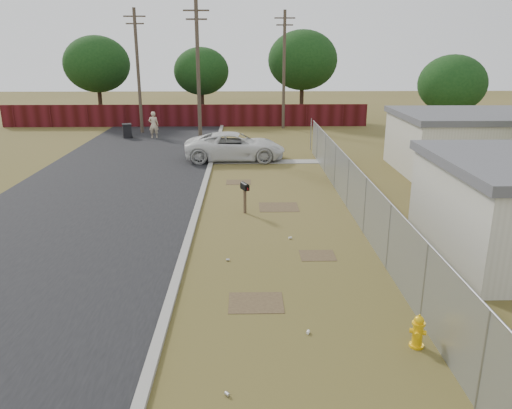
{
  "coord_description": "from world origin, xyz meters",
  "views": [
    {
      "loc": [
        -1.04,
        -16.42,
        6.25
      ],
      "look_at": [
        -0.7,
        -0.1,
        1.1
      ],
      "focal_mm": 35.0,
      "sensor_mm": 36.0,
      "label": 1
    }
  ],
  "objects_px": {
    "mailbox": "(245,189)",
    "pickup_truck": "(235,146)",
    "pedestrian": "(154,125)",
    "trash_bin": "(127,131)",
    "fire_hydrant": "(418,332)"
  },
  "relations": [
    {
      "from": "mailbox",
      "to": "pickup_truck",
      "type": "relative_size",
      "value": 0.22
    },
    {
      "from": "mailbox",
      "to": "pedestrian",
      "type": "height_order",
      "value": "pedestrian"
    },
    {
      "from": "mailbox",
      "to": "pedestrian",
      "type": "relative_size",
      "value": 0.65
    },
    {
      "from": "pickup_truck",
      "to": "trash_bin",
      "type": "bearing_deg",
      "value": 45.36
    },
    {
      "from": "fire_hydrant",
      "to": "trash_bin",
      "type": "height_order",
      "value": "trash_bin"
    },
    {
      "from": "pickup_truck",
      "to": "trash_bin",
      "type": "xyz_separation_m",
      "value": [
        -7.94,
        7.61,
        -0.28
      ]
    },
    {
      "from": "fire_hydrant",
      "to": "mailbox",
      "type": "relative_size",
      "value": 0.63
    },
    {
      "from": "trash_bin",
      "to": "mailbox",
      "type": "bearing_deg",
      "value": -63.93
    },
    {
      "from": "fire_hydrant",
      "to": "trash_bin",
      "type": "bearing_deg",
      "value": 114.66
    },
    {
      "from": "pickup_truck",
      "to": "pedestrian",
      "type": "relative_size",
      "value": 3.0
    },
    {
      "from": "mailbox",
      "to": "trash_bin",
      "type": "xyz_separation_m",
      "value": [
        -8.52,
        17.41,
        -0.46
      ]
    },
    {
      "from": "trash_bin",
      "to": "fire_hydrant",
      "type": "bearing_deg",
      "value": -65.34
    },
    {
      "from": "mailbox",
      "to": "pickup_truck",
      "type": "xyz_separation_m",
      "value": [
        -0.57,
        9.79,
        -0.18
      ]
    },
    {
      "from": "fire_hydrant",
      "to": "pickup_truck",
      "type": "distance_m",
      "value": 19.6
    },
    {
      "from": "mailbox",
      "to": "fire_hydrant",
      "type": "bearing_deg",
      "value": -68.07
    }
  ]
}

